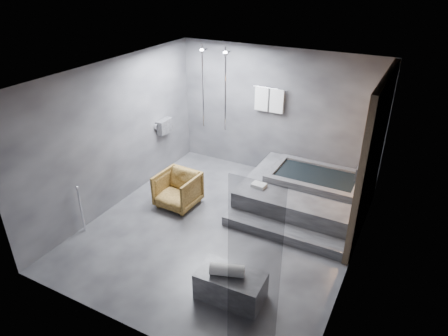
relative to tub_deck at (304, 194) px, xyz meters
The scene contains 7 objects.
room 2.02m from the tub_deck, 118.47° to the right, with size 5.00×5.04×2.82m.
tub_deck is the anchor object (origin of this frame).
tub_step 1.19m from the tub_deck, 90.00° to the right, with size 2.20×0.36×0.18m, color #313133.
concrete_bench 2.86m from the tub_deck, 93.24° to the right, with size 0.95×0.52×0.43m, color #2E2E31.
driftwood_chair 2.47m from the tub_deck, 152.07° to the right, with size 0.74×0.76×0.69m, color #493112.
rolled_towel 2.91m from the tub_deck, 93.98° to the right, with size 0.17×0.17×0.48m, color silver.
deck_towel 0.96m from the tub_deck, 142.36° to the right, with size 0.26×0.19×0.07m, color silver.
Camera 1 is at (2.78, -5.21, 4.31)m, focal length 32.00 mm.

